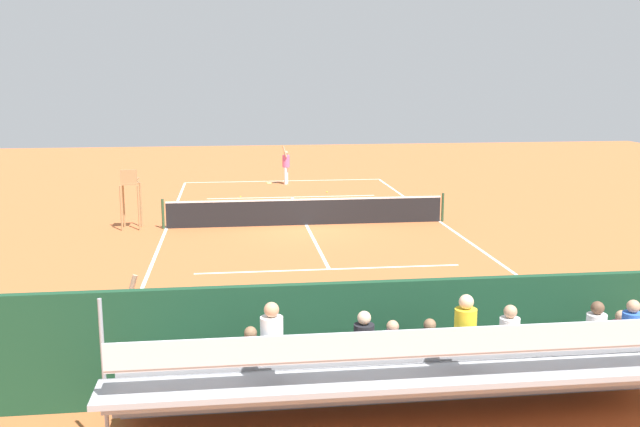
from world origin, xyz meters
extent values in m
plane|color=#BC6033|center=(0.00, 0.00, 0.00)|extent=(60.00, 60.00, 0.00)
cube|color=white|center=(0.00, -11.00, 0.00)|extent=(10.00, 0.10, 0.01)
cube|color=white|center=(0.00, 11.00, 0.00)|extent=(10.00, 0.10, 0.01)
cube|color=white|center=(-5.00, 0.00, 0.00)|extent=(0.10, 22.00, 0.01)
cube|color=white|center=(5.00, 0.00, 0.00)|extent=(0.10, 22.00, 0.01)
cube|color=white|center=(0.00, -6.05, 0.00)|extent=(7.50, 0.10, 0.01)
cube|color=white|center=(0.00, 6.05, 0.00)|extent=(7.50, 0.10, 0.01)
cube|color=white|center=(0.00, 0.00, 0.00)|extent=(0.10, 12.10, 0.01)
cube|color=white|center=(0.00, -11.00, 0.00)|extent=(0.10, 0.30, 0.01)
cube|color=black|center=(0.00, 0.00, 0.46)|extent=(10.00, 0.02, 0.91)
cube|color=white|center=(0.00, 0.00, 0.94)|extent=(10.00, 0.04, 0.06)
cylinder|color=#2D5133|center=(-5.10, 0.00, 0.54)|extent=(0.10, 0.10, 1.07)
cylinder|color=#2D5133|center=(5.10, 0.00, 0.54)|extent=(0.10, 0.10, 1.07)
cube|color=#194228|center=(0.00, 14.00, 1.00)|extent=(18.00, 0.16, 2.00)
cube|color=#9EA0A5|center=(0.00, 14.35, 0.23)|extent=(9.00, 0.10, 0.45)
cube|color=#9EA0A5|center=(0.00, 14.70, 0.41)|extent=(9.00, 0.80, 0.08)
cube|color=#9EA0A5|center=(0.00, 14.32, 0.23)|extent=(9.00, 0.04, 0.45)
cube|color=silver|center=(0.00, 14.80, 0.83)|extent=(8.60, 0.36, 0.04)
cube|color=silver|center=(0.00, 14.98, 1.03)|extent=(8.60, 0.03, 0.36)
cube|color=#9EA0A5|center=(0.00, 15.50, 0.86)|extent=(9.00, 0.80, 0.08)
cube|color=#9EA0A5|center=(0.00, 15.12, 0.68)|extent=(9.00, 0.04, 0.45)
cube|color=silver|center=(0.00, 15.60, 1.28)|extent=(8.60, 0.36, 0.04)
cube|color=silver|center=(0.00, 15.78, 1.48)|extent=(8.60, 0.03, 0.36)
cube|color=#9EA0A5|center=(0.00, 16.30, 1.31)|extent=(9.00, 0.80, 0.08)
cube|color=#9EA0A5|center=(0.00, 15.92, 1.12)|extent=(9.00, 0.04, 0.45)
cube|color=silver|center=(0.00, 16.40, 1.73)|extent=(8.60, 0.36, 0.04)
cube|color=silver|center=(0.00, 16.58, 1.93)|extent=(8.60, 0.03, 0.36)
cylinder|color=#9EA0A5|center=(4.50, 15.50, 1.18)|extent=(0.06, 0.06, 2.35)
cube|color=#2D2D33|center=(0.20, 14.63, 0.87)|extent=(0.32, 0.40, 0.12)
cylinder|color=purple|center=(0.20, 14.75, 1.16)|extent=(0.30, 0.30, 0.45)
sphere|color=tan|center=(0.20, 14.75, 1.48)|extent=(0.20, 0.20, 0.20)
cube|color=#2D2D33|center=(-1.38, 15.43, 1.32)|extent=(0.32, 0.40, 0.12)
cylinder|color=white|center=(-1.38, 15.55, 1.60)|extent=(0.30, 0.30, 0.45)
sphere|color=tan|center=(-1.38, 15.55, 1.93)|extent=(0.20, 0.20, 0.20)
cube|color=#2D2D33|center=(2.43, 14.63, 0.87)|extent=(0.32, 0.40, 0.12)
cylinder|color=red|center=(2.43, 14.75, 1.16)|extent=(0.30, 0.30, 0.45)
sphere|color=#8C6647|center=(2.43, 14.75, 1.48)|extent=(0.20, 0.20, 0.20)
cube|color=#2D2D33|center=(-0.40, 14.63, 0.87)|extent=(0.32, 0.40, 0.12)
cylinder|color=black|center=(-0.40, 14.75, 1.16)|extent=(0.30, 0.30, 0.45)
sphere|color=#8C6647|center=(-0.40, 14.75, 1.48)|extent=(0.20, 0.20, 0.20)
cube|color=#2D2D33|center=(0.81, 15.43, 1.32)|extent=(0.32, 0.40, 0.12)
cylinder|color=black|center=(0.81, 15.55, 1.60)|extent=(0.30, 0.30, 0.45)
sphere|color=beige|center=(0.81, 15.55, 1.93)|extent=(0.20, 0.20, 0.20)
cube|color=#2D2D33|center=(2.19, 16.23, 1.77)|extent=(0.32, 0.40, 0.12)
cylinder|color=white|center=(2.19, 16.35, 2.06)|extent=(0.30, 0.30, 0.45)
sphere|color=tan|center=(2.19, 16.35, 2.38)|extent=(0.20, 0.20, 0.20)
cube|color=#2D2D33|center=(-3.63, 14.63, 0.87)|extent=(0.32, 0.40, 0.12)
cylinder|color=pink|center=(-3.63, 14.75, 1.16)|extent=(0.30, 0.30, 0.45)
sphere|color=tan|center=(-3.63, 14.75, 1.48)|extent=(0.20, 0.20, 0.20)
cube|color=#2D2D33|center=(-2.75, 15.43, 1.32)|extent=(0.32, 0.40, 0.12)
cylinder|color=white|center=(-2.75, 15.55, 1.60)|extent=(0.30, 0.30, 0.45)
sphere|color=brown|center=(-2.75, 15.55, 1.93)|extent=(0.20, 0.20, 0.20)
cube|color=#2D2D33|center=(-3.32, 15.43, 1.32)|extent=(0.32, 0.40, 0.12)
cylinder|color=blue|center=(-3.32, 15.55, 1.60)|extent=(0.30, 0.30, 0.45)
sphere|color=tan|center=(-3.32, 15.55, 1.93)|extent=(0.20, 0.20, 0.20)
cube|color=#2D2D33|center=(-0.42, 16.23, 1.77)|extent=(0.32, 0.40, 0.12)
cylinder|color=yellow|center=(-0.42, 16.35, 2.06)|extent=(0.30, 0.30, 0.45)
sphere|color=beige|center=(-0.42, 16.35, 2.38)|extent=(0.20, 0.20, 0.20)
cylinder|color=#A88456|center=(5.90, -0.44, 0.80)|extent=(0.07, 0.07, 1.60)
cylinder|color=#A88456|center=(6.50, -0.44, 0.80)|extent=(0.07, 0.07, 1.60)
cylinder|color=#A88456|center=(5.90, 0.16, 0.80)|extent=(0.07, 0.07, 1.60)
cylinder|color=#A88456|center=(6.50, 0.16, 0.80)|extent=(0.07, 0.07, 1.60)
cube|color=#A88456|center=(6.20, -0.14, 1.63)|extent=(0.56, 0.56, 0.06)
cube|color=#A88456|center=(6.20, 0.10, 1.90)|extent=(0.56, 0.06, 0.48)
cube|color=#A88456|center=(5.94, -0.14, 1.78)|extent=(0.04, 0.48, 0.04)
cube|color=#A88456|center=(6.46, -0.14, 1.78)|extent=(0.04, 0.48, 0.04)
cube|color=#9E754C|center=(-3.16, 13.20, 0.45)|extent=(1.80, 0.40, 0.05)
cylinder|color=#9E754C|center=(-3.91, 13.20, 0.23)|extent=(0.06, 0.06, 0.45)
cylinder|color=#9E754C|center=(-2.41, 13.20, 0.23)|extent=(0.06, 0.06, 0.45)
cube|color=#9E754C|center=(-3.16, 13.38, 0.75)|extent=(1.80, 0.04, 0.36)
cube|color=black|center=(-1.12, 13.40, 0.18)|extent=(0.90, 0.36, 0.36)
cylinder|color=white|center=(-0.09, -10.04, 0.42)|extent=(0.14, 0.14, 0.85)
cylinder|color=white|center=(-0.01, -9.83, 0.42)|extent=(0.14, 0.14, 0.85)
cylinder|color=pink|center=(-0.05, -9.94, 1.15)|extent=(0.46, 0.46, 0.60)
sphere|color=tan|center=(-0.05, -9.94, 1.56)|extent=(0.22, 0.22, 0.22)
cylinder|color=tan|center=(0.03, -9.73, 1.65)|extent=(0.26, 0.17, 0.55)
cylinder|color=tan|center=(-0.13, -10.14, 1.18)|extent=(0.12, 0.12, 0.50)
cylinder|color=black|center=(0.52, -10.34, 0.01)|extent=(0.28, 0.12, 0.03)
torus|color=#D8CC4C|center=(0.78, -10.25, 0.01)|extent=(0.38, 0.38, 0.02)
cylinder|color=white|center=(0.78, -10.25, 0.01)|extent=(0.25, 0.25, 0.00)
sphere|color=#CCDB33|center=(-1.72, -7.05, 0.03)|extent=(0.07, 0.07, 0.07)
sphere|color=#CCDB33|center=(2.28, -6.26, 0.03)|extent=(0.07, 0.07, 0.07)
cylinder|color=#232328|center=(4.43, 13.15, 0.42)|extent=(0.14, 0.14, 0.85)
cylinder|color=#232328|center=(4.45, 12.93, 0.42)|extent=(0.14, 0.14, 0.85)
cylinder|color=pink|center=(4.44, 13.04, 1.15)|extent=(0.39, 0.39, 0.60)
sphere|color=tan|center=(4.44, 13.04, 1.56)|extent=(0.22, 0.22, 0.22)
cylinder|color=tan|center=(4.46, 12.82, 1.65)|extent=(0.26, 0.11, 0.55)
cylinder|color=tan|center=(4.42, 13.26, 1.18)|extent=(0.10, 0.10, 0.50)
camera|label=1|loc=(2.66, 25.12, 5.36)|focal=39.87mm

